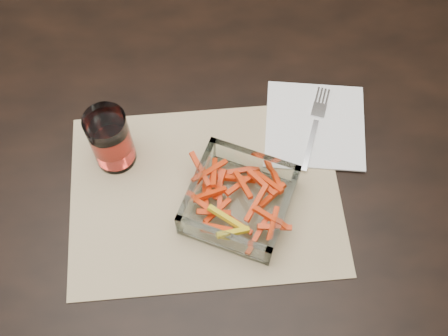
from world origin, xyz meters
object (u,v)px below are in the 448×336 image
Objects in this scene: glass_bowl at (239,201)px; fork at (315,125)px; dining_table at (178,188)px; tumbler at (111,141)px.

glass_bowl reaches higher than fork.
fork is at bearing 14.61° from dining_table.
tumbler reaches higher than glass_bowl.
tumbler is at bearing 166.54° from dining_table.
dining_table is 9.30× the size of fork.
tumbler is 0.70× the size of fork.
dining_table is 7.78× the size of glass_bowl.
dining_table is 13.21× the size of tumbler.
fork is (0.15, 0.15, -0.02)m from glass_bowl.
glass_bowl is 1.20× the size of fork.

